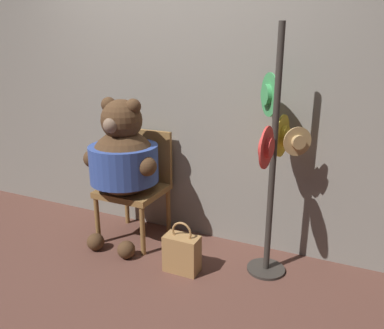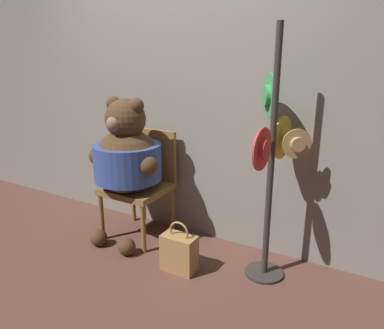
{
  "view_description": "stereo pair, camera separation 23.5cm",
  "coord_description": "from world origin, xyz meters",
  "px_view_note": "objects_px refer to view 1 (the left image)",
  "views": [
    {
      "loc": [
        1.43,
        -2.25,
        1.57
      ],
      "look_at": [
        0.31,
        0.17,
        0.75
      ],
      "focal_mm": 35.0,
      "sensor_mm": 36.0,
      "label": 1
    },
    {
      "loc": [
        1.64,
        -2.14,
        1.57
      ],
      "look_at": [
        0.31,
        0.17,
        0.75
      ],
      "focal_mm": 35.0,
      "sensor_mm": 36.0,
      "label": 2
    }
  ],
  "objects_px": {
    "chair": "(138,180)",
    "teddy_bear": "(123,159)",
    "handbag_on_ground": "(182,253)",
    "hat_display_rack": "(274,152)"
  },
  "relations": [
    {
      "from": "chair",
      "to": "handbag_on_ground",
      "type": "bearing_deg",
      "value": -31.83
    },
    {
      "from": "teddy_bear",
      "to": "hat_display_rack",
      "type": "bearing_deg",
      "value": 4.11
    },
    {
      "from": "teddy_bear",
      "to": "hat_display_rack",
      "type": "distance_m",
      "value": 1.21
    },
    {
      "from": "handbag_on_ground",
      "to": "hat_display_rack",
      "type": "bearing_deg",
      "value": 28.06
    },
    {
      "from": "teddy_bear",
      "to": "handbag_on_ground",
      "type": "bearing_deg",
      "value": -18.95
    },
    {
      "from": "teddy_bear",
      "to": "chair",
      "type": "bearing_deg",
      "value": 81.74
    },
    {
      "from": "hat_display_rack",
      "to": "handbag_on_ground",
      "type": "xyz_separation_m",
      "value": [
        -0.56,
        -0.3,
        -0.75
      ]
    },
    {
      "from": "hat_display_rack",
      "to": "handbag_on_ground",
      "type": "distance_m",
      "value": 0.99
    },
    {
      "from": "hat_display_rack",
      "to": "handbag_on_ground",
      "type": "bearing_deg",
      "value": -151.94
    },
    {
      "from": "chair",
      "to": "teddy_bear",
      "type": "height_order",
      "value": "teddy_bear"
    }
  ]
}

